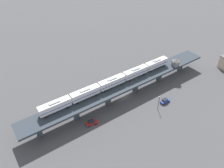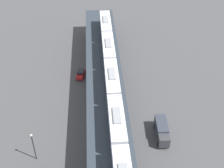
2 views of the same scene
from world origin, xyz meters
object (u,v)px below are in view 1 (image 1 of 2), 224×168
object	(u,v)px
subway_train	(112,82)
street_car_blue	(165,101)
signal_hut	(176,62)
street_lamp	(159,102)
delivery_truck	(114,79)
street_car_red	(91,123)

from	to	relation	value
subway_train	street_car_blue	bearing A→B (deg)	60.62
signal_hut	street_lamp	distance (m)	25.73
subway_train	street_car_blue	world-z (taller)	subway_train
street_lamp	delivery_truck	bearing A→B (deg)	-160.32
street_lamp	street_car_red	bearing A→B (deg)	-97.09
subway_train	signal_hut	world-z (taller)	subway_train
street_car_blue	delivery_truck	world-z (taller)	delivery_truck
signal_hut	street_car_red	world-z (taller)	signal_hut
street_car_red	delivery_truck	distance (m)	28.56
delivery_truck	street_lamp	bearing A→B (deg)	19.68
street_car_blue	street_car_red	bearing A→B (deg)	-92.25
street_car_red	delivery_truck	bearing A→B (deg)	137.84
subway_train	street_lamp	world-z (taller)	subway_train
street_car_red	street_car_blue	size ratio (longest dim) A/B	0.95
street_car_red	street_lamp	size ratio (longest dim) A/B	0.63
subway_train	street_car_red	size ratio (longest dim) A/B	14.05
street_car_red	subway_train	bearing A→B (deg)	126.96
street_car_red	delivery_truck	size ratio (longest dim) A/B	0.59
street_car_red	street_lamp	distance (m)	28.37
street_car_red	delivery_truck	xyz separation A→B (m)	(-21.16, 19.16, 0.82)
signal_hut	street_car_blue	distance (m)	21.51
street_car_red	street_car_blue	xyz separation A→B (m)	(1.30, 33.08, 0.00)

